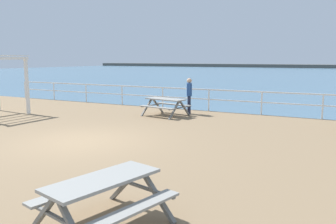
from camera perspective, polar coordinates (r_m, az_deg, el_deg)
The scene contains 7 objects.
ground_plane at distance 11.25m, azimuth -13.88°, elevation -5.14°, with size 30.00×24.00×0.20m, color #846B4C.
sea_band at distance 61.42m, azimuth 20.55°, elevation 5.82°, with size 142.00×90.00×0.01m, color #476B84.
distant_shoreline at distance 104.22m, azimuth 23.41°, elevation 6.64°, with size 142.00×6.00×1.80m, color #4C4C47.
seaward_railing at distance 17.60m, azimuth 2.80°, elevation 2.93°, with size 23.07×0.07×1.08m.
picnic_table_near_left at distance 15.61m, azimuth -0.42°, elevation 1.52°, with size 2.05×1.82×0.80m.
picnic_table_mid_centre at distance 5.47m, azimuth -10.55°, elevation -12.48°, with size 1.89×2.10×0.80m.
visitor at distance 16.08m, azimuth 3.48°, elevation 3.02°, with size 0.35×0.48×1.66m.
Camera 1 is at (7.24, -8.19, 2.55)m, focal length 37.26 mm.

